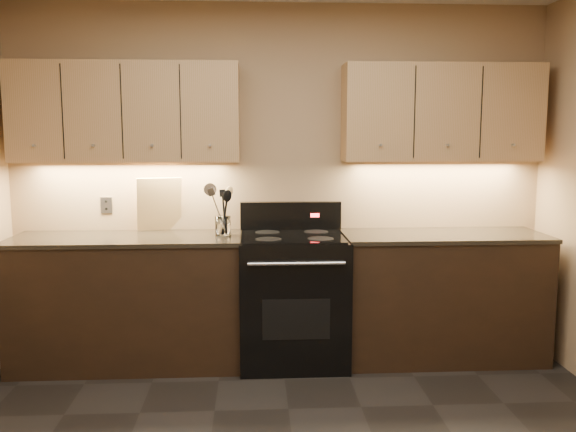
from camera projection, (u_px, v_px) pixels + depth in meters
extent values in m
cube|color=#A0865E|center=(280.00, 180.00, 4.60)|extent=(4.00, 0.04, 2.60)
cube|color=black|center=(129.00, 303.00, 4.36)|extent=(1.60, 0.60, 0.90)
cube|color=#332C20|center=(126.00, 239.00, 4.30)|extent=(1.62, 0.62, 0.03)
cube|color=black|center=(441.00, 298.00, 4.49)|extent=(1.44, 0.60, 0.90)
cube|color=#332C20|center=(444.00, 236.00, 4.43)|extent=(1.46, 0.62, 0.03)
cube|color=black|center=(293.00, 300.00, 4.40)|extent=(0.76, 0.65, 0.92)
cube|color=black|center=(293.00, 236.00, 4.34)|extent=(0.70, 0.60, 0.01)
cube|color=black|center=(291.00, 216.00, 4.61)|extent=(0.76, 0.07, 0.22)
cube|color=red|center=(315.00, 215.00, 4.58)|extent=(0.06, 0.00, 0.03)
cylinder|color=silver|center=(297.00, 264.00, 4.02)|extent=(0.65, 0.02, 0.02)
cube|color=black|center=(296.00, 319.00, 4.08)|extent=(0.46, 0.00, 0.28)
cylinder|color=black|center=(268.00, 239.00, 4.18)|extent=(0.18, 0.18, 0.00)
cylinder|color=black|center=(321.00, 239.00, 4.20)|extent=(0.18, 0.18, 0.00)
cylinder|color=black|center=(267.00, 232.00, 4.48)|extent=(0.18, 0.18, 0.00)
cylinder|color=black|center=(316.00, 232.00, 4.50)|extent=(0.18, 0.18, 0.00)
cube|color=tan|center=(126.00, 112.00, 4.32)|extent=(1.60, 0.30, 0.70)
cube|color=tan|center=(442.00, 113.00, 4.46)|extent=(1.44, 0.30, 0.70)
cube|color=#B2B5BA|center=(106.00, 205.00, 4.55)|extent=(0.08, 0.01, 0.12)
cylinder|color=white|center=(223.00, 226.00, 4.33)|extent=(0.14, 0.14, 0.14)
cylinder|color=white|center=(223.00, 234.00, 4.34)|extent=(0.11, 0.11, 0.02)
cube|color=#DBB476|center=(159.00, 204.00, 4.52)|extent=(0.35, 0.20, 0.40)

